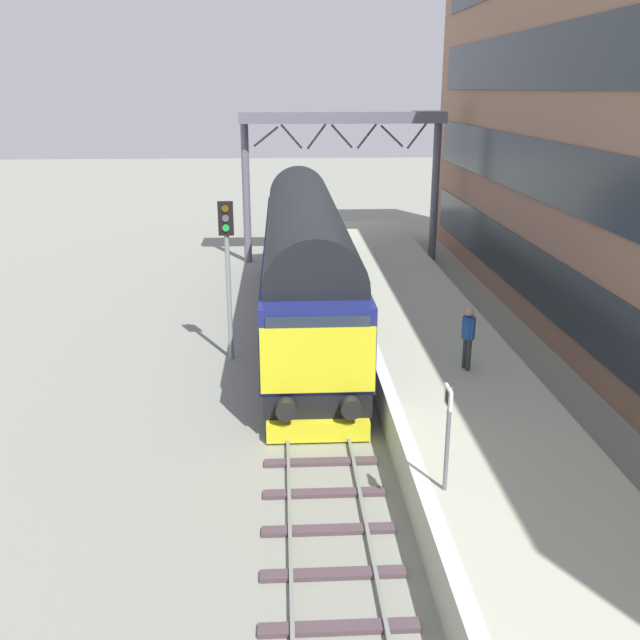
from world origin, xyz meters
name	(u,v)px	position (x,y,z in m)	size (l,w,h in m)	color
ground_plane	(315,414)	(0.00, 0.00, 0.00)	(140.00, 140.00, 0.00)	gray
track_main	(315,412)	(0.00, 0.00, 0.05)	(2.50, 60.00, 0.15)	gray
station_platform	(455,393)	(3.60, 0.00, 0.50)	(4.00, 44.00, 1.01)	#ACB29A
diesel_locomotive	(305,255)	(0.00, 7.30, 2.48)	(2.74, 17.87, 4.68)	black
signal_post_near	(228,261)	(-2.39, 4.05, 3.10)	(0.44, 0.22, 4.85)	gray
platform_number_sign	(448,423)	(2.09, -5.36, 2.33)	(0.10, 0.44, 2.00)	slate
waiting_passenger	(468,333)	(3.94, 0.39, 1.99)	(0.41, 0.50, 1.64)	#2F3433
overhead_footbridge	(342,129)	(2.05, 16.98, 6.15)	(9.30, 2.00, 6.93)	slate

